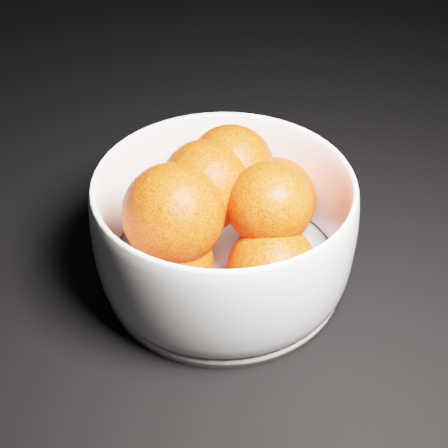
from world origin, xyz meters
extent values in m
cylinder|color=white|center=(0.25, -0.25, 0.01)|extent=(0.22, 0.22, 0.01)
sphere|color=red|center=(0.30, -0.21, 0.05)|extent=(0.08, 0.08, 0.08)
sphere|color=red|center=(0.21, -0.20, 0.05)|extent=(0.08, 0.08, 0.08)
sphere|color=red|center=(0.20, -0.28, 0.05)|extent=(0.07, 0.07, 0.07)
sphere|color=red|center=(0.28, -0.30, 0.05)|extent=(0.08, 0.08, 0.08)
sphere|color=red|center=(0.26, -0.21, 0.09)|extent=(0.08, 0.08, 0.08)
sphere|color=red|center=(0.21, -0.27, 0.09)|extent=(0.08, 0.08, 0.08)
sphere|color=red|center=(0.29, -0.27, 0.09)|extent=(0.07, 0.07, 0.07)
sphere|color=red|center=(0.24, -0.23, 0.09)|extent=(0.08, 0.08, 0.08)
camera|label=1|loc=(0.19, -0.67, 0.41)|focal=50.00mm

